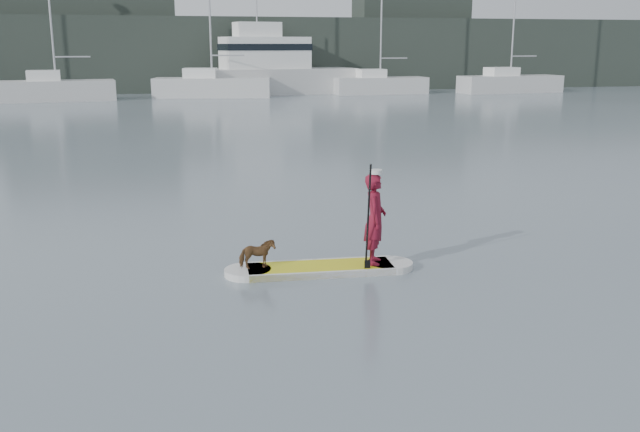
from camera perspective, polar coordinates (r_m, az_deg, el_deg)
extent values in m
plane|color=slate|center=(11.17, 17.38, -7.20)|extent=(140.00, 140.00, 0.00)
cube|color=yellow|center=(12.37, 0.00, -4.23)|extent=(2.55, 0.99, 0.12)
cylinder|color=silver|center=(12.25, -5.80, -4.50)|extent=(0.80, 0.80, 0.12)
cylinder|color=silver|center=(12.62, 5.63, -3.94)|extent=(0.80, 0.80, 0.12)
cube|color=silver|center=(12.72, -0.26, -3.73)|extent=(2.50, 0.25, 0.12)
cube|color=silver|center=(12.03, 0.28, -4.77)|extent=(2.50, 0.25, 0.12)
imported|color=maroon|center=(12.32, 4.42, -0.23)|extent=(0.54, 0.67, 1.58)
cylinder|color=silver|center=(12.15, 4.49, 3.55)|extent=(0.22, 0.22, 0.07)
imported|color=#53341C|center=(12.16, -5.06, -3.06)|extent=(0.62, 0.33, 0.51)
cylinder|color=black|center=(11.99, 3.87, -0.18)|extent=(0.06, 0.30, 1.89)
cube|color=black|center=(12.24, 3.80, -4.27)|extent=(0.10, 0.03, 0.32)
cube|color=silver|center=(53.34, -20.31, 9.38)|extent=(8.00, 3.38, 1.39)
cube|color=white|center=(53.30, -21.25, 10.43)|extent=(2.35, 2.03, 0.70)
cylinder|color=#B7B7BC|center=(53.30, -20.82, 15.36)|extent=(0.14, 0.14, 9.76)
cylinder|color=#B7B7BC|center=(53.26, -19.21, 11.94)|extent=(2.39, 0.35, 0.10)
cube|color=silver|center=(54.14, -8.61, 10.13)|extent=(8.84, 4.17, 1.42)
cube|color=white|center=(54.18, -9.56, 11.22)|extent=(2.68, 2.25, 0.71)
cylinder|color=#B7B7BC|center=(54.13, -8.85, 16.66)|extent=(0.14, 0.14, 10.93)
cylinder|color=#B7B7BC|center=(53.94, -7.38, 12.63)|extent=(2.41, 0.55, 0.10)
cube|color=silver|center=(57.55, 4.83, 10.36)|extent=(7.36, 2.40, 1.29)
cube|color=white|center=(57.28, 4.14, 11.33)|extent=(2.06, 1.68, 0.64)
cylinder|color=#B7B7BC|center=(57.50, 4.94, 15.67)|extent=(0.13, 0.13, 9.38)
cylinder|color=#B7B7BC|center=(57.83, 5.93, 12.45)|extent=(2.21, 0.09, 0.09)
cube|color=silver|center=(60.87, 14.96, 10.16)|extent=(8.65, 3.17, 1.35)
cube|color=white|center=(60.37, 14.33, 11.14)|extent=(2.50, 1.94, 0.67)
cylinder|color=#B7B7BC|center=(60.87, 15.33, 16.05)|extent=(0.13, 0.13, 11.18)
cylinder|color=#B7B7BC|center=(61.43, 16.01, 12.20)|extent=(2.31, 0.28, 0.10)
cube|color=silver|center=(57.30, -3.23, 10.72)|extent=(12.50, 5.65, 1.97)
cube|color=white|center=(56.83, -4.43, 12.88)|extent=(7.03, 4.03, 2.41)
cube|color=white|center=(56.65, -5.06, 14.64)|extent=(3.66, 2.57, 1.10)
cube|color=black|center=(56.83, -4.44, 13.33)|extent=(7.16, 4.12, 0.49)
cylinder|color=#B7B7BC|center=(56.70, -5.10, 16.08)|extent=(0.11, 0.11, 1.75)
cube|color=#212923|center=(62.16, -8.58, 12.67)|extent=(90.00, 6.00, 6.00)
cube|color=#212923|center=(63.07, -18.06, 13.55)|extent=(14.00, 4.00, 9.00)
cube|color=#212923|center=(67.17, 7.23, 13.63)|extent=(10.00, 4.00, 8.00)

